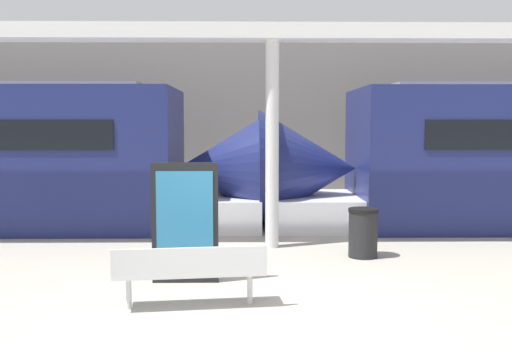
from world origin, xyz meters
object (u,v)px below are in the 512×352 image
(bench_near, at_px, (190,269))
(poster_board, at_px, (185,222))
(trash_bin, at_px, (363,233))
(support_column_near, at_px, (272,145))

(bench_near, distance_m, poster_board, 1.25)
(bench_near, relative_size, poster_board, 1.11)
(trash_bin, height_order, poster_board, poster_board)
(poster_board, height_order, support_column_near, support_column_near)
(poster_board, distance_m, support_column_near, 2.95)
(bench_near, distance_m, support_column_near, 4.03)
(bench_near, xyz_separation_m, poster_board, (-0.19, 1.18, 0.39))
(bench_near, bearing_deg, trash_bin, 38.50)
(bench_near, xyz_separation_m, trash_bin, (2.72, 2.75, -0.07))
(bench_near, distance_m, trash_bin, 3.87)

